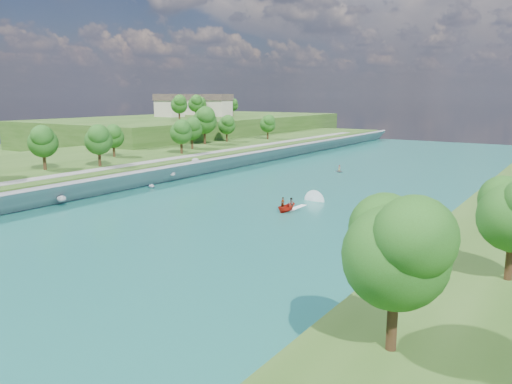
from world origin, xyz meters
The scene contains 11 objects.
ground centered at (0.00, 0.00, 0.00)m, with size 260.00×260.00×0.00m, color #2D5119.
river_water centered at (0.00, 20.00, 0.05)m, with size 55.00×240.00×0.10m, color #185D57.
berm_west centered at (-50.00, 20.00, 1.75)m, with size 45.00×240.00×3.50m, color #2D5119.
ridge_west centered at (-82.50, 95.00, 4.50)m, with size 60.00×120.00×9.00m, color #2D5119.
riprap_bank centered at (-25.86, 19.00, 1.81)m, with size 3.69×236.00×4.16m.
riverside_path centered at (-32.50, 20.00, 3.55)m, with size 3.00×200.00×0.10m, color gray.
ridge_houses centered at (-88.67, 100.00, 13.31)m, with size 29.50×29.50×8.40m.
trees_west centered at (-42.12, -0.82, 9.01)m, with size 17.82×150.28×13.22m.
trees_ridge centered at (-72.98, 85.08, 13.47)m, with size 20.17×45.22×9.45m.
motorboat centered at (5.89, 13.18, 0.69)m, with size 3.60×18.63×2.19m.
raft centered at (-3.77, 50.83, 0.45)m, with size 2.98×3.15×1.57m.
Camera 1 is at (41.97, -50.88, 16.99)m, focal length 35.00 mm.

